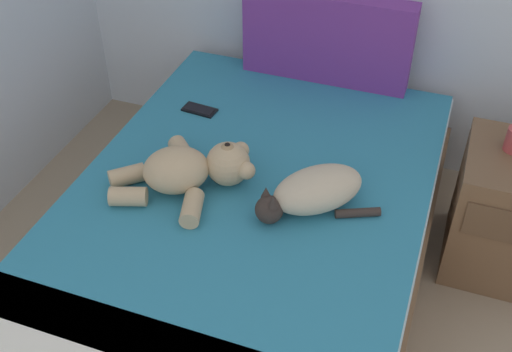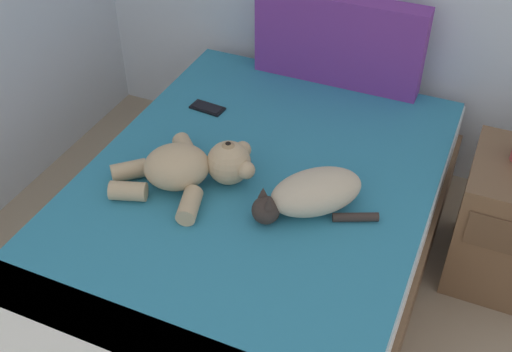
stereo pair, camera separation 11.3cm
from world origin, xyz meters
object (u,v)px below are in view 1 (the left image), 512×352
at_px(patterned_cushion, 327,38).
at_px(teddy_bear, 191,170).
at_px(cell_phone, 200,110).
at_px(cat, 313,192).
at_px(bed, 250,237).

height_order(patterned_cushion, teddy_bear, patterned_cushion).
height_order(patterned_cushion, cell_phone, patterned_cushion).
bearing_deg(cat, bed, 178.14).
bearing_deg(patterned_cushion, cell_phone, -134.02).
bearing_deg(cat, teddy_bear, -175.27).
distance_m(teddy_bear, cell_phone, 0.51).
height_order(cat, teddy_bear, teddy_bear).
xyz_separation_m(cat, cell_phone, (-0.63, 0.43, -0.07)).
relative_size(patterned_cushion, cell_phone, 4.98).
height_order(patterned_cushion, cat, patterned_cushion).
distance_m(patterned_cushion, cat, 0.92).
distance_m(bed, patterned_cushion, 0.98).
relative_size(bed, patterned_cushion, 2.48).
xyz_separation_m(bed, cat, (0.24, -0.01, 0.31)).
bearing_deg(patterned_cushion, cat, -77.64).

